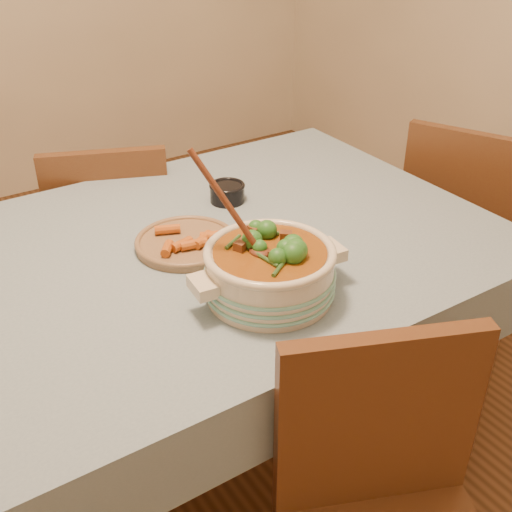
% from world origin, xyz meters
% --- Properties ---
extents(floor, '(4.50, 4.50, 0.00)m').
position_xyz_m(floor, '(0.00, 0.00, 0.00)').
color(floor, '#422613').
rests_on(floor, ground).
extents(dining_table, '(1.68, 1.08, 0.76)m').
position_xyz_m(dining_table, '(0.00, 0.00, 0.66)').
color(dining_table, brown).
rests_on(dining_table, floor).
extents(stew_casserole, '(0.37, 0.31, 0.35)m').
position_xyz_m(stew_casserole, '(0.09, -0.28, 0.83)').
color(stew_casserole, beige).
rests_on(stew_casserole, dining_table).
extents(condiment_bowl, '(0.12, 0.12, 0.05)m').
position_xyz_m(condiment_bowl, '(0.25, 0.18, 0.79)').
color(condiment_bowl, black).
rests_on(condiment_bowl, dining_table).
extents(fried_plate, '(0.26, 0.26, 0.04)m').
position_xyz_m(fried_plate, '(0.03, 0.01, 0.77)').
color(fried_plate, '#917150').
rests_on(fried_plate, dining_table).
extents(chair_far, '(0.51, 0.51, 0.84)m').
position_xyz_m(chair_far, '(0.05, 0.63, 0.48)').
color(chair_far, brown).
rests_on(chair_far, floor).
extents(chair_right, '(0.54, 0.54, 0.87)m').
position_xyz_m(chair_right, '(1.14, 0.02, 0.49)').
color(chair_right, brown).
rests_on(chair_right, floor).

